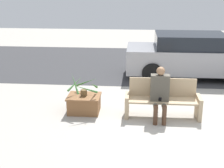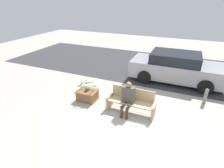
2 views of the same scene
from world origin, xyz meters
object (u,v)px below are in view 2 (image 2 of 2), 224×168
bench (131,102)px  bollard_post (206,96)px  person_seated (128,97)px  parked_car (176,67)px  potted_plant (87,86)px  planter_box (88,95)px

bench → bollard_post: bearing=33.4°
person_seated → parked_car: size_ratio=0.29×
person_seated → potted_plant: 1.88m
bench → planter_box: (-1.94, 0.08, -0.19)m
bench → person_seated: size_ratio=1.41×
planter_box → potted_plant: 0.42m
person_seated → potted_plant: (-1.86, 0.26, -0.04)m
bench → planter_box: bearing=177.7°
parked_car → bollard_post: parked_car is taller
bench → planter_box: size_ratio=2.22×
bench → planter_box: 1.95m
person_seated → parked_car: 3.90m
potted_plant → person_seated: bearing=-7.9°
person_seated → parked_car: parked_car is taller
potted_plant → bollard_post: 4.83m
potted_plant → bollard_post: size_ratio=1.14×
person_seated → bollard_post: bearing=35.2°
potted_plant → bollard_post: potted_plant is taller
bench → bollard_post: size_ratio=2.63×
person_seated → planter_box: (-1.85, 0.26, -0.46)m
parked_car → planter_box: bearing=-132.7°
bench → person_seated: bearing=-116.2°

